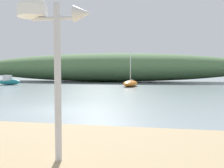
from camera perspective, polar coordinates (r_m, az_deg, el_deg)
ground_plane at (r=11.65m, az=-12.87°, el=-5.86°), size 120.00×120.00×0.00m
distant_hill at (r=40.60m, az=-1.69°, el=3.77°), size 45.48×10.48×4.51m
mast_structure at (r=4.70m, az=-15.63°, el=13.52°), size 1.33×0.52×2.98m
motorboat_east_reach at (r=33.31m, az=-22.36°, el=0.61°), size 2.75×1.38×1.23m
sailboat_outer_mooring at (r=27.98m, az=4.20°, el=0.14°), size 1.73×4.01×3.97m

